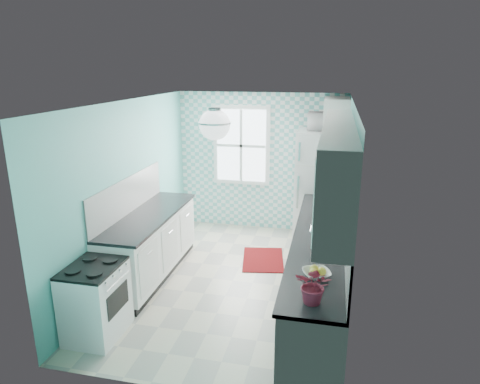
% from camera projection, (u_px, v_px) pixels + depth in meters
% --- Properties ---
extents(floor, '(3.00, 4.40, 0.02)m').
position_uv_depth(floor, '(233.00, 281.00, 6.09)').
color(floor, beige).
rests_on(floor, ground).
extents(ceiling, '(3.00, 4.40, 0.02)m').
position_uv_depth(ceiling, '(232.00, 101.00, 5.38)').
color(ceiling, white).
rests_on(ceiling, wall_back).
extents(wall_back, '(3.00, 0.02, 2.50)m').
position_uv_depth(wall_back, '(261.00, 162.00, 7.80)').
color(wall_back, '#5DBCB3').
rests_on(wall_back, floor).
extents(wall_front, '(3.00, 0.02, 2.50)m').
position_uv_depth(wall_front, '(172.00, 271.00, 3.67)').
color(wall_front, '#5DBCB3').
rests_on(wall_front, floor).
extents(wall_left, '(0.02, 4.40, 2.50)m').
position_uv_depth(wall_left, '(129.00, 190.00, 6.05)').
color(wall_left, '#5DBCB3').
rests_on(wall_left, floor).
extents(wall_right, '(0.02, 4.40, 2.50)m').
position_uv_depth(wall_right, '(348.00, 205.00, 5.42)').
color(wall_right, '#5DBCB3').
rests_on(wall_right, floor).
extents(accent_wall, '(3.00, 0.01, 2.50)m').
position_uv_depth(accent_wall, '(260.00, 162.00, 7.78)').
color(accent_wall, '#67BAB5').
rests_on(accent_wall, wall_back).
extents(window, '(1.04, 0.05, 1.44)m').
position_uv_depth(window, '(241.00, 146.00, 7.74)').
color(window, white).
rests_on(window, wall_back).
extents(backsplash_right, '(0.02, 3.60, 0.51)m').
position_uv_depth(backsplash_right, '(346.00, 219.00, 5.06)').
color(backsplash_right, white).
rests_on(backsplash_right, wall_right).
extents(backsplash_left, '(0.02, 2.15, 0.51)m').
position_uv_depth(backsplash_left, '(128.00, 195.00, 5.99)').
color(backsplash_left, white).
rests_on(backsplash_left, wall_left).
extents(upper_cabinets_right, '(0.33, 3.20, 0.90)m').
position_uv_depth(upper_cabinets_right, '(337.00, 164.00, 4.71)').
color(upper_cabinets_right, white).
rests_on(upper_cabinets_right, wall_right).
extents(upper_cabinet_fridge, '(0.40, 0.74, 0.40)m').
position_uv_depth(upper_cabinet_fridge, '(337.00, 110.00, 6.89)').
color(upper_cabinet_fridge, white).
rests_on(upper_cabinet_fridge, wall_right).
extents(ceiling_light, '(0.34, 0.34, 0.35)m').
position_uv_depth(ceiling_light, '(215.00, 124.00, 4.68)').
color(ceiling_light, silver).
rests_on(ceiling_light, ceiling).
extents(base_cabinets_right, '(0.60, 3.60, 0.90)m').
position_uv_depth(base_cabinets_right, '(318.00, 273.00, 5.34)').
color(base_cabinets_right, white).
rests_on(base_cabinets_right, floor).
extents(countertop_right, '(0.63, 3.60, 0.04)m').
position_uv_depth(countertop_right, '(319.00, 238.00, 5.21)').
color(countertop_right, black).
rests_on(countertop_right, base_cabinets_right).
extents(base_cabinets_left, '(0.60, 2.15, 0.90)m').
position_uv_depth(base_cabinets_left, '(150.00, 246.00, 6.14)').
color(base_cabinets_left, white).
rests_on(base_cabinets_left, floor).
extents(countertop_left, '(0.63, 2.15, 0.04)m').
position_uv_depth(countertop_left, '(149.00, 215.00, 6.00)').
color(countertop_left, black).
rests_on(countertop_left, base_cabinets_left).
extents(fridge, '(0.84, 0.83, 1.92)m').
position_uv_depth(fridge, '(321.00, 187.00, 7.28)').
color(fridge, silver).
rests_on(fridge, floor).
extents(stove, '(0.55, 0.69, 0.83)m').
position_uv_depth(stove, '(96.00, 300.00, 4.76)').
color(stove, white).
rests_on(stove, floor).
extents(sink, '(0.49, 0.41, 0.53)m').
position_uv_depth(sink, '(323.00, 215.00, 5.98)').
color(sink, silver).
rests_on(sink, countertop_right).
extents(rug, '(0.76, 0.98, 0.01)m').
position_uv_depth(rug, '(263.00, 259.00, 6.74)').
color(rug, maroon).
rests_on(rug, floor).
extents(dish_towel, '(0.07, 0.26, 0.39)m').
position_uv_depth(dish_towel, '(301.00, 234.00, 6.49)').
color(dish_towel, '#6AB3AA').
rests_on(dish_towel, base_cabinets_right).
extents(fruit_bowl, '(0.35, 0.35, 0.07)m').
position_uv_depth(fruit_bowl, '(316.00, 274.00, 4.21)').
color(fruit_bowl, white).
rests_on(fruit_bowl, countertop_right).
extents(potted_plant, '(0.36, 0.33, 0.35)m').
position_uv_depth(potted_plant, '(314.00, 285.00, 3.70)').
color(potted_plant, '#C30D05').
rests_on(potted_plant, countertop_right).
extents(soap_bottle, '(0.12, 0.12, 0.21)m').
position_uv_depth(soap_bottle, '(328.00, 202.00, 6.20)').
color(soap_bottle, '#96C0CD').
rests_on(soap_bottle, countertop_right).
extents(microwave, '(0.53, 0.36, 0.29)m').
position_uv_depth(microwave, '(324.00, 121.00, 6.97)').
color(microwave, white).
rests_on(microwave, fridge).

